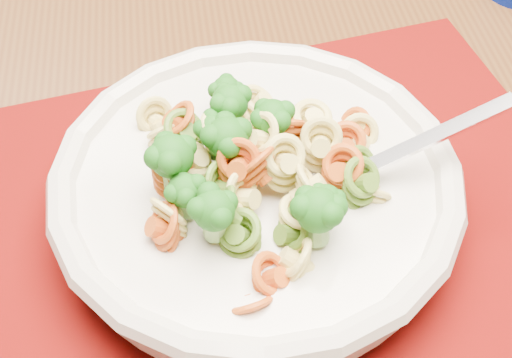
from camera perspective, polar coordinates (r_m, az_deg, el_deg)
name	(u,v)px	position (r m, az deg, el deg)	size (l,w,h in m)	color
dining_table	(169,242)	(0.63, -7.01, -5.05)	(1.62, 1.22, 0.77)	#4F3016
placemat	(271,227)	(0.51, 1.19, -3.83)	(0.46, 0.36, 0.00)	#5A0305
pasta_bowl	(256,187)	(0.49, 0.00, -0.67)	(0.28, 0.28, 0.05)	beige
pasta_broccoli_heap	(256,173)	(0.47, 0.00, 0.48)	(0.24, 0.24, 0.06)	#D1C467
fork	(324,187)	(0.47, 5.46, -0.68)	(0.19, 0.02, 0.01)	silver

